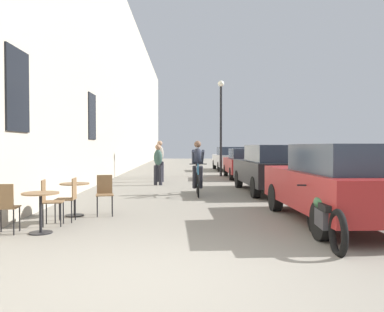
{
  "coord_description": "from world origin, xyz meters",
  "views": [
    {
      "loc": [
        0.22,
        -4.57,
        1.54
      ],
      "look_at": [
        0.56,
        11.82,
        1.13
      ],
      "focal_mm": 36.92,
      "sensor_mm": 36.0,
      "label": 1
    }
  ],
  "objects": [
    {
      "name": "ground_plane",
      "position": [
        0.0,
        0.0,
        0.0
      ],
      "size": [
        88.0,
        88.0,
        0.0
      ],
      "primitive_type": "plane",
      "color": "gray"
    },
    {
      "name": "building_facade_left",
      "position": [
        -3.45,
        14.0,
        5.15
      ],
      "size": [
        0.54,
        68.0,
        10.29
      ],
      "color": "#B7AD99",
      "rests_on": "ground_plane"
    },
    {
      "name": "cafe_table_near",
      "position": [
        -2.31,
        2.42,
        0.52
      ],
      "size": [
        0.64,
        0.64,
        0.72
      ],
      "color": "black",
      "rests_on": "ground_plane"
    },
    {
      "name": "cafe_chair_near_toward_street",
      "position": [
        -2.39,
        3.09,
        0.52
      ],
      "size": [
        0.43,
        0.43,
        0.89
      ],
      "color": "black",
      "rests_on": "ground_plane"
    },
    {
      "name": "cafe_chair_near_toward_wall",
      "position": [
        -2.89,
        2.34,
        0.52
      ],
      "size": [
        0.41,
        0.41,
        0.89
      ],
      "color": "black",
      "rests_on": "ground_plane"
    },
    {
      "name": "cafe_table_mid",
      "position": [
        -2.2,
        4.17,
        0.52
      ],
      "size": [
        0.64,
        0.64,
        0.72
      ],
      "color": "black",
      "rests_on": "ground_plane"
    },
    {
      "name": "cafe_chair_mid_toward_street",
      "position": [
        -1.55,
        4.25,
        0.52
      ],
      "size": [
        0.45,
        0.45,
        0.89
      ],
      "color": "black",
      "rests_on": "ground_plane"
    },
    {
      "name": "cafe_chair_mid_toward_wall",
      "position": [
        -2.12,
        3.49,
        0.52
      ],
      "size": [
        0.4,
        0.4,
        0.89
      ],
      "color": "black",
      "rests_on": "ground_plane"
    },
    {
      "name": "cyclist_on_bicycle",
      "position": [
        0.65,
        7.9,
        0.81
      ],
      "size": [
        0.52,
        1.76,
        1.74
      ],
      "color": "black",
      "rests_on": "ground_plane"
    },
    {
      "name": "pedestrian_near",
      "position": [
        -0.8,
        10.98,
        0.91
      ],
      "size": [
        0.36,
        0.27,
        1.61
      ],
      "color": "#26262D",
      "rests_on": "ground_plane"
    },
    {
      "name": "pedestrian_mid",
      "position": [
        -0.82,
        12.44,
        1.0
      ],
      "size": [
        0.37,
        0.28,
        1.77
      ],
      "color": "#26262D",
      "rests_on": "ground_plane"
    },
    {
      "name": "pedestrian_far",
      "position": [
        -0.96,
        14.07,
        0.96
      ],
      "size": [
        0.37,
        0.29,
        1.7
      ],
      "color": "#26262D",
      "rests_on": "ground_plane"
    },
    {
      "name": "street_lamp",
      "position": [
        2.12,
        15.67,
        3.11
      ],
      "size": [
        0.32,
        0.32,
        4.9
      ],
      "color": "black",
      "rests_on": "ground_plane"
    },
    {
      "name": "parked_car_nearest",
      "position": [
        3.27,
        3.14,
        0.82
      ],
      "size": [
        1.98,
        4.49,
        1.58
      ],
      "color": "maroon",
      "rests_on": "ground_plane"
    },
    {
      "name": "parked_car_second",
      "position": [
        3.13,
        8.41,
        0.82
      ],
      "size": [
        1.98,
        4.48,
        1.58
      ],
      "color": "black",
      "rests_on": "ground_plane"
    },
    {
      "name": "parked_car_third",
      "position": [
        3.13,
        14.31,
        0.74
      ],
      "size": [
        1.72,
        4.01,
        1.42
      ],
      "color": "maroon",
      "rests_on": "ground_plane"
    },
    {
      "name": "parked_car_fourth",
      "position": [
        3.11,
        20.43,
        0.77
      ],
      "size": [
        1.87,
        4.24,
        1.49
      ],
      "color": "#B7B7BC",
      "rests_on": "ground_plane"
    },
    {
      "name": "parked_motorcycle",
      "position": [
        2.47,
        1.67,
        0.4
      ],
      "size": [
        0.62,
        2.15,
        0.92
      ],
      "color": "black",
      "rests_on": "ground_plane"
    }
  ]
}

